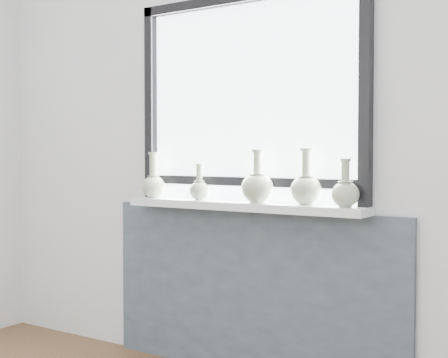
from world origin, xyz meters
The scene contains 9 objects.
back_wall centered at (0.00, 1.81, 1.30)m, with size 3.60×0.02×2.60m, color silver.
apron_panel centered at (0.00, 1.78, 0.43)m, with size 1.70×0.03×0.86m, color #4F5C67.
windowsill centered at (0.00, 1.71, 0.88)m, with size 1.32×0.18×0.04m, color white.
window centered at (0.00, 1.77, 1.44)m, with size 1.30×0.06×1.05m.
vase_a centered at (-0.56, 1.70, 0.98)m, with size 0.13×0.13×0.25m.
vase_b centered at (-0.25, 1.69, 0.96)m, with size 0.11×0.11×0.19m.
vase_c centered at (0.10, 1.69, 0.98)m, with size 0.16×0.16×0.26m.
vase_d centered at (0.35, 1.72, 0.98)m, with size 0.15×0.15×0.27m.
vase_e centered at (0.56, 1.69, 0.97)m, with size 0.13×0.13×0.22m.
Camera 1 is at (1.64, -0.94, 1.14)m, focal length 50.00 mm.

